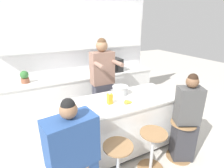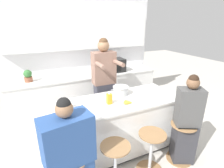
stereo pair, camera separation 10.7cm
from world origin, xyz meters
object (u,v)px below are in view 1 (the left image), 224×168
(person_cooking, at_px, (103,86))
(microwave, at_px, (110,65))
(kitchen_island, at_px, (114,126))
(potted_plant, at_px, (25,77))
(cooking_pot, at_px, (120,90))
(banana_bunch, at_px, (127,102))
(bar_stool_center_right, at_px, (152,150))
(bar_stool_rightmost, at_px, (181,139))
(bar_stool_center_left, at_px, (118,164))
(person_wrapped_blanket, at_px, (73,162))
(coffee_cup_near, at_px, (81,115))
(person_seated_near, at_px, (186,122))
(fruit_bowl, at_px, (65,108))
(juice_carton, at_px, (110,99))

(person_cooking, relative_size, microwave, 3.38)
(kitchen_island, height_order, person_cooking, person_cooking)
(kitchen_island, xyz_separation_m, potted_plant, (-1.15, 1.41, 0.60))
(cooking_pot, relative_size, banana_bunch, 2.06)
(bar_stool_center_right, height_order, bar_stool_rightmost, same)
(person_cooking, height_order, cooking_pot, person_cooking)
(bar_stool_rightmost, distance_m, microwave, 2.14)
(bar_stool_center_left, bearing_deg, person_wrapped_blanket, -178.67)
(kitchen_island, bearing_deg, person_cooking, 79.58)
(bar_stool_center_left, bearing_deg, potted_plant, 113.36)
(cooking_pot, bearing_deg, potted_plant, 137.89)
(bar_stool_center_right, height_order, coffee_cup_near, coffee_cup_near)
(kitchen_island, distance_m, person_seated_near, 1.08)
(person_cooking, xyz_separation_m, banana_bunch, (-0.00, -0.87, 0.04))
(bar_stool_rightmost, height_order, person_cooking, person_cooking)
(cooking_pot, bearing_deg, banana_bunch, -102.83)
(potted_plant, bearing_deg, fruit_bowl, -72.30)
(juice_carton, bearing_deg, bar_stool_rightmost, -31.77)
(person_wrapped_blanket, relative_size, coffee_cup_near, 11.28)
(coffee_cup_near, bearing_deg, person_cooking, 52.23)
(person_wrapped_blanket, relative_size, potted_plant, 5.89)
(kitchen_island, xyz_separation_m, microwave, (0.61, 1.37, 0.63))
(bar_stool_center_right, xyz_separation_m, juice_carton, (-0.38, 0.56, 0.63))
(bar_stool_center_left, height_order, bar_stool_center_right, same)
(fruit_bowl, bearing_deg, person_cooking, 37.42)
(kitchen_island, relative_size, bar_stool_rightmost, 3.28)
(person_cooking, distance_m, potted_plant, 1.47)
(bar_stool_center_left, relative_size, bar_stool_rightmost, 1.00)
(bar_stool_center_right, height_order, microwave, microwave)
(cooking_pot, bearing_deg, bar_stool_center_right, -84.93)
(kitchen_island, distance_m, bar_stool_center_left, 0.68)
(kitchen_island, relative_size, banana_bunch, 12.39)
(person_wrapped_blanket, height_order, banana_bunch, person_wrapped_blanket)
(coffee_cup_near, bearing_deg, person_wrapped_blanket, -119.67)
(kitchen_island, height_order, coffee_cup_near, coffee_cup_near)
(person_wrapped_blanket, distance_m, person_seated_near, 1.68)
(juice_carton, height_order, microwave, microwave)
(bar_stool_rightmost, distance_m, person_wrapped_blanket, 1.68)
(coffee_cup_near, bearing_deg, potted_plant, 108.87)
(person_wrapped_blanket, xyz_separation_m, fruit_bowl, (0.10, 0.69, 0.29))
(bar_stool_rightmost, relative_size, microwave, 1.21)
(bar_stool_rightmost, distance_m, person_cooking, 1.60)
(person_cooking, bearing_deg, bar_stool_center_left, -106.53)
(bar_stool_center_left, distance_m, banana_bunch, 0.84)
(cooking_pot, distance_m, juice_carton, 0.38)
(person_seated_near, distance_m, coffee_cup_near, 1.54)
(juice_carton, bearing_deg, potted_plant, 125.83)
(person_seated_near, height_order, coffee_cup_near, person_seated_near)
(bar_stool_center_right, relative_size, person_cooking, 0.36)
(person_cooking, height_order, person_wrapped_blanket, person_cooking)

